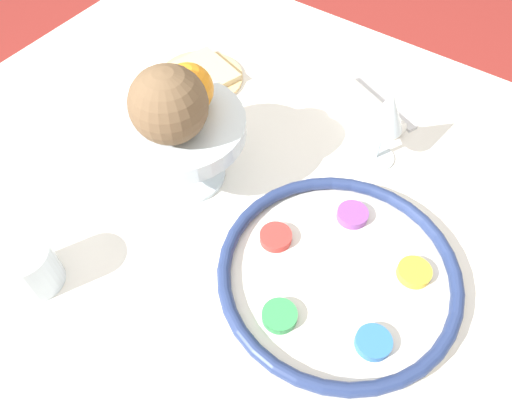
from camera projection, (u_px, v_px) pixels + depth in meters
ground_plane at (270, 371)px, 1.42m from camera, size 8.00×8.00×0.00m
dining_table at (274, 315)px, 1.11m from camera, size 1.39×1.09×0.76m
seder_plate at (339, 274)px, 0.72m from camera, size 0.35×0.35×0.03m
wine_glass at (387, 114)px, 0.80m from camera, size 0.07×0.07×0.15m
fruit_stand at (179, 133)px, 0.78m from camera, size 0.21×0.21×0.13m
orange_fruit at (188, 89)px, 0.74m from camera, size 0.08×0.08×0.08m
coconut at (168, 105)px, 0.69m from camera, size 0.11×0.11×0.11m
bread_plate at (200, 76)px, 1.00m from camera, size 0.17×0.17×0.02m
napkin_roll at (370, 105)px, 0.93m from camera, size 0.17×0.10×0.04m
cup_near at (30, 267)px, 0.70m from camera, size 0.08×0.08×0.08m
spoon at (382, 102)px, 0.96m from camera, size 0.17×0.09×0.01m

